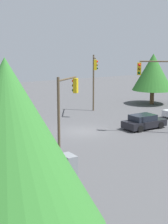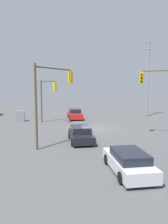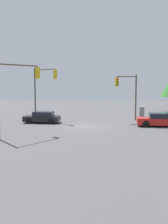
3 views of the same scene
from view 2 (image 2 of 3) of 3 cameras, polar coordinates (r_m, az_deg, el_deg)
The scene contains 8 objects.
ground_plane at distance 24.51m, azimuth 2.45°, elevation -4.43°, with size 80.00×80.00×0.00m, color #4C4C4F.
sedan_red at distance 31.91m, azimuth -2.40°, elevation -0.51°, with size 1.91×4.61×1.43m.
sedan_silver at distance 12.68m, azimuth 11.52°, elevation -12.60°, with size 1.92×4.42×1.27m.
sedan_dark at distance 18.98m, azimuth -0.88°, elevation -5.85°, with size 1.92×4.07×1.31m.
traffic_signal_main at distance 28.21m, azimuth -9.66°, elevation 4.78°, with size 2.05×2.66×5.60m.
traffic_signal_aux at distance 17.79m, azimuth -8.53°, elevation 5.66°, with size 3.20×3.61×6.45m.
utility_pole_tall at distance 35.50m, azimuth 16.31°, elevation 8.96°, with size 2.20×0.28×11.89m.
electrical_cabinet at distance 30.70m, azimuth -16.28°, elevation -1.03°, with size 1.07×0.64×1.44m, color gray.
Camera 2 is at (4.81, 23.55, 4.83)m, focal length 35.00 mm.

